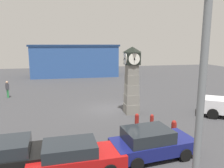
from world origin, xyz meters
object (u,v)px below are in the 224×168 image
bollard_near_tower (174,128)px  bollard_far_row (137,120)px  car_navy_sedan (8,158)px  car_by_building (151,142)px  clock_tower (132,80)px  car_near_tower (75,157)px  pedestrian_near_bench (7,88)px  street_lamp_far_side (198,135)px  bollard_mid_row (152,122)px

bollard_near_tower → bollard_far_row: bearing=131.3°
bollard_near_tower → car_navy_sedan: car_navy_sedan is taller
car_navy_sedan → car_by_building: size_ratio=1.00×
clock_tower → car_near_tower: 9.14m
car_navy_sedan → pedestrian_near_bench: 15.26m
car_by_building → street_lamp_far_side: street_lamp_far_side is taller
bollard_far_row → car_near_tower: 6.34m
car_navy_sedan → bollard_mid_row: bearing=23.5°
bollard_far_row → street_lamp_far_side: bearing=-102.5°
bollard_near_tower → pedestrian_near_bench: (-12.43, 12.65, 0.51)m
car_near_tower → street_lamp_far_side: street_lamp_far_side is taller
clock_tower → bollard_far_row: 3.70m
street_lamp_far_side → pedestrian_near_bench: bearing=112.2°
pedestrian_near_bench → bollard_far_row: bearing=-44.9°
bollard_near_tower → car_navy_sedan: size_ratio=0.23×
bollard_mid_row → car_navy_sedan: size_ratio=0.24×
bollard_far_row → car_near_tower: (-4.39, -4.58, 0.26)m
car_navy_sedan → street_lamp_far_side: size_ratio=0.64×
bollard_far_row → pedestrian_near_bench: size_ratio=0.52×
car_by_building → street_lamp_far_side: size_ratio=0.64×
bollard_near_tower → car_navy_sedan: (-8.95, -2.21, 0.28)m
bollard_near_tower → car_by_building: car_by_building is taller
bollard_near_tower → car_by_building: 3.14m
clock_tower → bollard_near_tower: 5.48m
clock_tower → car_near_tower: (-4.88, -7.46, -2.01)m
clock_tower → street_lamp_far_side: street_lamp_far_side is taller
pedestrian_near_bench → street_lamp_far_side: street_lamp_far_side is taller
bollard_mid_row → pedestrian_near_bench: bearing=135.4°
pedestrian_near_bench → car_by_building: bearing=-55.6°
car_navy_sedan → street_lamp_far_side: street_lamp_far_side is taller
car_navy_sedan → pedestrian_near_bench: bearing=103.2°
bollard_near_tower → bollard_far_row: bollard_near_tower is taller
clock_tower → bollard_mid_row: bearing=-84.9°
bollard_mid_row → bollard_far_row: (-0.81, 0.68, -0.06)m
bollard_far_row → car_near_tower: car_near_tower is taller
car_navy_sedan → street_lamp_far_side: (5.00, -5.92, 3.10)m
bollard_near_tower → car_by_building: (-2.34, -2.08, 0.26)m
bollard_mid_row → car_near_tower: bearing=-143.1°
clock_tower → bollard_mid_row: clock_tower is taller
clock_tower → bollard_far_row: bearing=-99.6°
clock_tower → car_navy_sedan: 10.64m
car_near_tower → car_by_building: car_by_building is taller
bollard_mid_row → pedestrian_near_bench: 16.18m
bollard_far_row → car_near_tower: bearing=-133.8°
bollard_mid_row → pedestrian_near_bench: size_ratio=0.59×
bollard_mid_row → car_near_tower: size_ratio=0.25×
bollard_near_tower → car_by_building: bearing=-138.4°
bollard_near_tower → bollard_far_row: 2.62m
bollard_far_row → car_navy_sedan: bearing=-150.0°
car_by_building → car_navy_sedan: bearing=-178.8°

